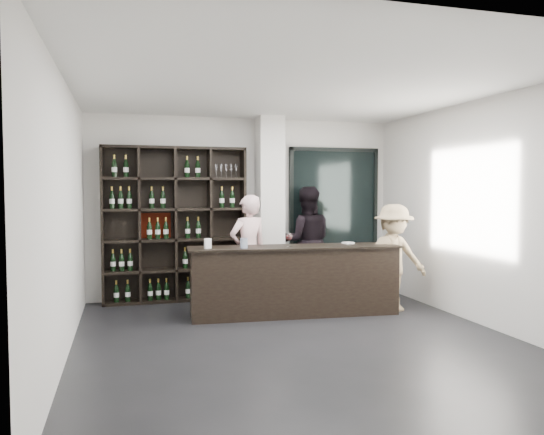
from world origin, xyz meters
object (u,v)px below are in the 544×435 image
object	(u,v)px
wine_shelf	(175,224)
taster_pink	(248,251)
tasting_counter	(295,281)
customer	(394,258)
taster_black	(306,241)

from	to	relation	value
wine_shelf	taster_pink	bearing A→B (deg)	-35.56
tasting_counter	customer	size ratio (longest dim) A/B	1.91
taster_pink	customer	world-z (taller)	taster_pink
wine_shelf	taster_pink	xyz separation A→B (m)	(1.00, -0.72, -0.37)
tasting_counter	taster_pink	distance (m)	0.92
tasting_counter	taster_pink	world-z (taller)	taster_pink
wine_shelf	taster_black	distance (m)	2.13
taster_black	customer	distance (m)	1.60
taster_pink	customer	bearing A→B (deg)	139.79
taster_pink	taster_black	xyz separation A→B (m)	(1.10, 0.55, 0.06)
taster_pink	taster_black	distance (m)	1.23
taster_pink	customer	distance (m)	2.11
taster_black	customer	world-z (taller)	taster_black
wine_shelf	customer	xyz separation A→B (m)	(2.95, -1.52, -0.43)
wine_shelf	taster_black	bearing A→B (deg)	-4.49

